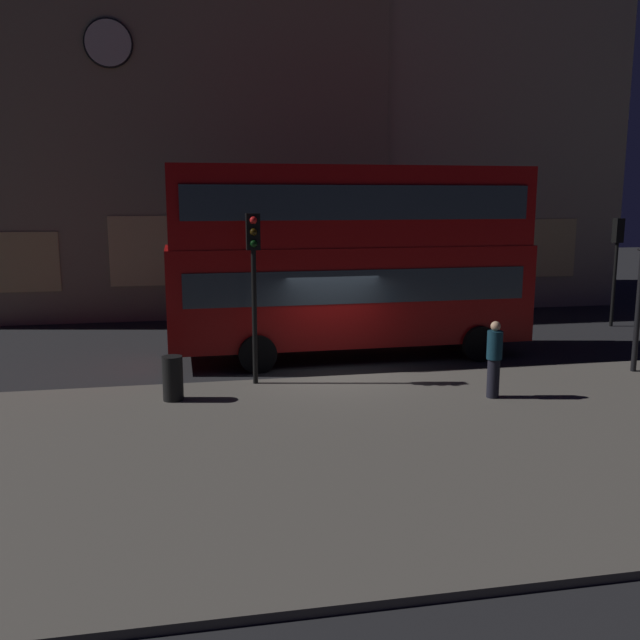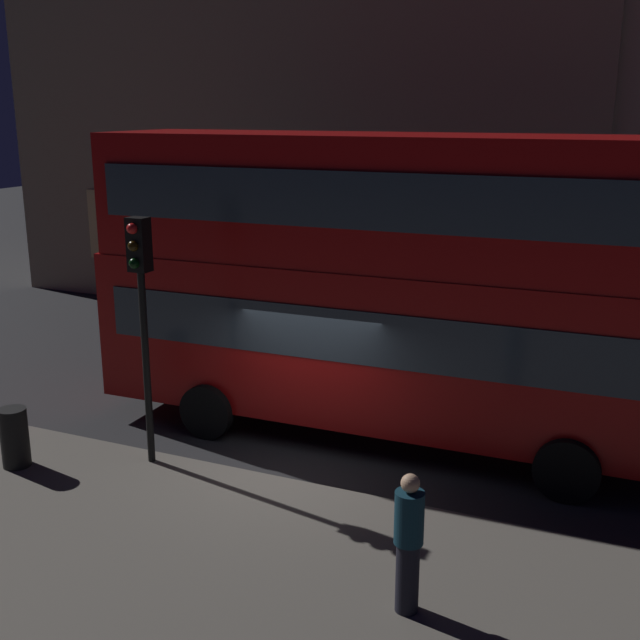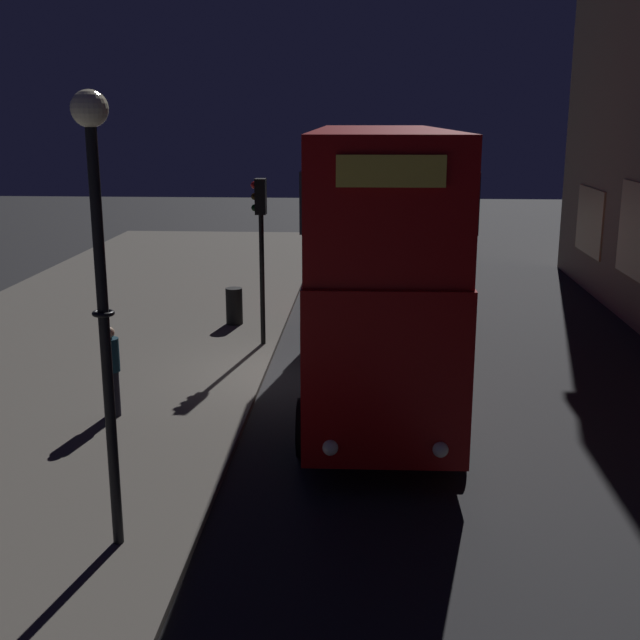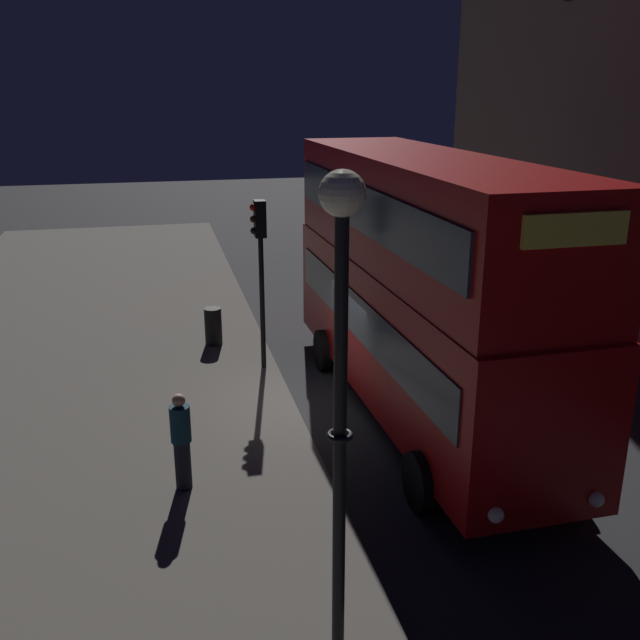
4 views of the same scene
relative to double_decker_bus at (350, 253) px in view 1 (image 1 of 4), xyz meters
The scene contains 9 objects.
ground_plane 3.62m from the double_decker_bus, 111.99° to the right, with size 80.00×80.00×0.00m, color #232326.
sidewalk_slab 7.89m from the double_decker_bus, 95.89° to the right, with size 44.00×9.63×0.12m, color #5B564F.
building_with_clock 13.55m from the double_decker_bus, 116.86° to the left, with size 17.90×9.17×14.54m.
building_plain_facade 14.95m from the double_decker_bus, 61.50° to the left, with size 13.93×9.61×18.48m.
double_decker_bus is the anchor object (origin of this frame).
traffic_light_near_kerb 4.10m from the double_decker_bus, 136.70° to the right, with size 0.32×0.36×4.08m.
traffic_light_far_side 10.76m from the double_decker_bus, 15.56° to the left, with size 0.34×0.38×3.84m.
pedestrian 5.78m from the double_decker_bus, 66.70° to the right, with size 0.35×0.35×1.74m.
litter_bin 6.68m from the double_decker_bus, 142.02° to the right, with size 0.45×0.45×0.99m, color black.
Camera 1 is at (-3.70, -16.89, 4.55)m, focal length 38.17 mm.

